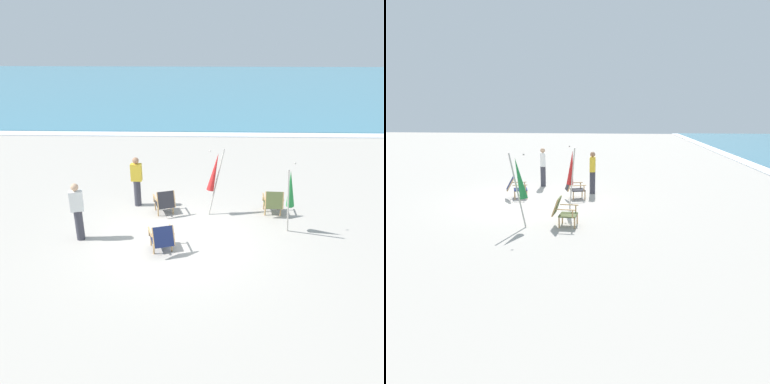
# 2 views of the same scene
# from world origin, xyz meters

# --- Properties ---
(ground_plane) EXTENTS (80.00, 80.00, 0.00)m
(ground_plane) POSITION_xyz_m (0.00, 0.00, 0.00)
(ground_plane) COLOR #B2AAA0
(beach_chair_back_right) EXTENTS (0.76, 0.83, 0.81)m
(beach_chair_back_right) POSITION_xyz_m (-0.44, 1.43, 0.43)
(beach_chair_back_right) COLOR #28282D
(beach_chair_back_right) RESTS_ON ground
(beach_chair_front_right) EXTENTS (0.77, 0.89, 0.78)m
(beach_chair_front_right) POSITION_xyz_m (-0.31, -0.70, 0.42)
(beach_chair_front_right) COLOR #19234C
(beach_chair_front_right) RESTS_ON ground
(beach_chair_back_left) EXTENTS (0.62, 0.71, 0.82)m
(beach_chair_back_left) POSITION_xyz_m (2.87, 1.50, 0.43)
(beach_chair_back_left) COLOR #515B33
(beach_chair_back_left) RESTS_ON ground
(umbrella_furled_red) EXTENTS (0.57, 0.41, 2.08)m
(umbrella_furled_red) POSITION_xyz_m (1.05, 1.52, 1.36)
(umbrella_furled_red) COLOR #B7B2A8
(umbrella_furled_red) RESTS_ON ground
(umbrella_furled_green) EXTENTS (0.44, 0.63, 2.06)m
(umbrella_furled_green) POSITION_xyz_m (3.04, 0.33, 1.35)
(umbrella_furled_green) COLOR #B7B2A8
(umbrella_furled_green) RESTS_ON ground
(person_near_chairs) EXTENTS (0.38, 0.28, 1.63)m
(person_near_chairs) POSITION_xyz_m (-2.60, -0.12, 0.84)
(person_near_chairs) COLOR #383842
(person_near_chairs) RESTS_ON ground
(person_by_waterline) EXTENTS (0.35, 0.22, 1.63)m
(person_by_waterline) POSITION_xyz_m (-1.39, 2.06, 0.84)
(person_by_waterline) COLOR #383842
(person_by_waterline) RESTS_ON ground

